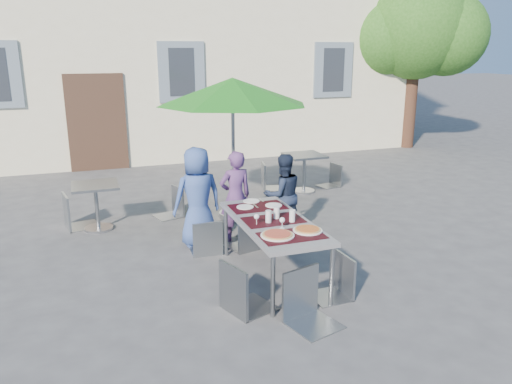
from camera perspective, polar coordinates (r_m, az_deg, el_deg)
name	(u,v)px	position (r m, az deg, el deg)	size (l,w,h in m)	color
ground	(322,301)	(5.74, 7.59, -12.29)	(90.00, 90.00, 0.00)	#414143
tree	(417,29)	(14.97, 17.91, 17.30)	(3.60, 3.00, 4.70)	#3F271B
dining_table	(273,224)	(5.96, 1.98, -3.72)	(0.80, 1.85, 0.76)	#4C4D52
pizza_near_left	(278,235)	(5.43, 2.48, -4.89)	(0.37, 0.37, 0.03)	white
pizza_near_right	(308,230)	(5.61, 5.92, -4.30)	(0.33, 0.33, 0.03)	white
glassware	(277,216)	(5.85, 2.43, -2.74)	(0.49, 0.40, 0.15)	silver
place_settings	(257,204)	(6.50, 0.12, -1.42)	(0.63, 0.50, 0.01)	white
child_0	(198,197)	(7.06, -6.69, -0.55)	(0.70, 0.45, 1.42)	#365195
child_1	(235,196)	(7.21, -2.37, -0.49)	(0.49, 0.32, 1.33)	#58346C
child_2	(283,195)	(7.44, 3.08, -0.33)	(0.60, 0.35, 1.24)	#1A243A
chair_0	(206,217)	(6.76, -5.75, -2.82)	(0.42, 0.43, 0.92)	#939B9E
chair_1	(247,212)	(6.86, -1.00, -2.25)	(0.52, 0.52, 0.95)	gray
chair_2	(275,203)	(7.08, 2.14, -1.31)	(0.46, 0.47, 1.02)	gray
chair_3	(241,257)	(5.22, -1.68, -7.48)	(0.60, 0.60, 1.06)	gray
chair_4	(339,253)	(5.65, 9.42, -6.84)	(0.43, 0.42, 0.91)	gray
chair_5	(308,266)	(5.07, 5.98, -8.39)	(0.57, 0.58, 1.05)	gray
patio_umbrella	(233,93)	(7.96, -2.70, 11.28)	(2.41, 2.41, 2.29)	#B7B9BF
cafe_table_0	(96,199)	(8.04, -17.80, -0.78)	(0.68, 0.68, 0.73)	#B7B9BF
bg_chair_l_0	(72,190)	(8.20, -20.32, 0.24)	(0.55, 0.54, 1.05)	gray
bg_chair_r_0	(172,184)	(8.41, -9.60, 0.85)	(0.51, 0.51, 0.93)	gray
cafe_table_1	(304,166)	(9.77, 5.52, 2.96)	(0.71, 0.71, 0.76)	#B7B9BF
bg_chair_l_1	(269,160)	(9.92, 1.47, 3.70)	(0.55, 0.54, 1.02)	gray
bg_chair_r_1	(333,162)	(10.29, 8.76, 3.39)	(0.45, 0.44, 0.86)	gray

